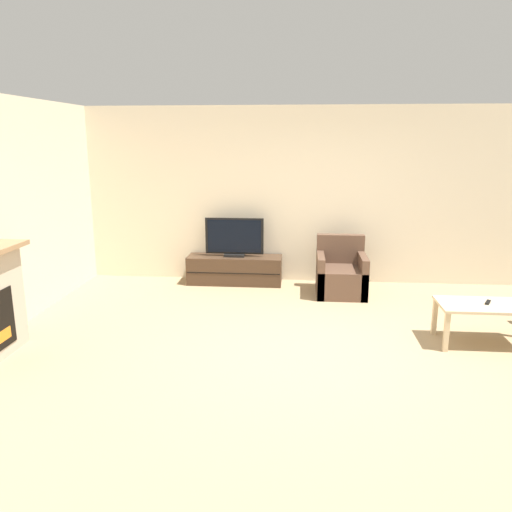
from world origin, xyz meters
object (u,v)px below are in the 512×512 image
tv_stand (235,270)px  armchair (341,275)px  coffee_table (485,309)px  remote (488,302)px  tv (234,239)px

tv_stand → armchair: 1.65m
coffee_table → remote: size_ratio=6.62×
tv_stand → tv: (-0.00, -0.00, 0.50)m
tv_stand → coffee_table: size_ratio=1.45×
tv → coffee_table: size_ratio=0.90×
tv → remote: bearing=-34.3°
tv → coffee_table: 3.70m
tv → armchair: size_ratio=1.09×
tv_stand → remote: 3.71m
tv → tv_stand: bearing=90.0°
tv → remote: (3.06, -2.08, -0.24)m
remote → tv_stand: bearing=173.6°
remote → armchair: bearing=158.4°
tv_stand → armchair: size_ratio=1.77×
armchair → coffee_table: (1.42, -1.73, 0.13)m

